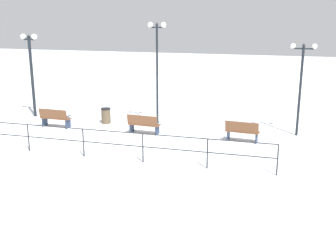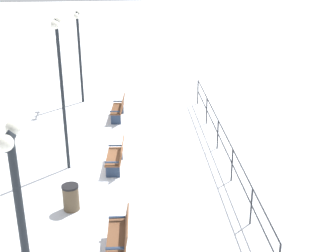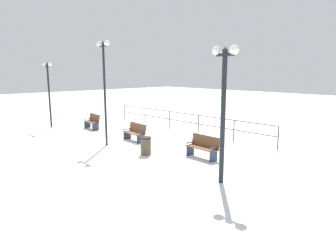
{
  "view_description": "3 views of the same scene",
  "coord_description": "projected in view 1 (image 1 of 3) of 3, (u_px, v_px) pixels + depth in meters",
  "views": [
    {
      "loc": [
        -17.65,
        -6.1,
        5.41
      ],
      "look_at": [
        -1.3,
        -1.53,
        0.81
      ],
      "focal_mm": 44.44,
      "sensor_mm": 36.0,
      "label": 1
    },
    {
      "loc": [
        -0.42,
        14.57,
        7.58
      ],
      "look_at": [
        -1.89,
        -1.56,
        0.83
      ],
      "focal_mm": 51.21,
      "sensor_mm": 36.0,
      "label": 2
    },
    {
      "loc": [
        9.41,
        12.48,
        3.63
      ],
      "look_at": [
        -2.04,
        0.4,
        0.59
      ],
      "focal_mm": 32.19,
      "sensor_mm": 36.0,
      "label": 3
    }
  ],
  "objects": [
    {
      "name": "bench_nearest",
      "position": [
        242.0,
        131.0,
        18.03
      ],
      "size": [
        0.66,
        1.49,
        0.95
      ],
      "rotation": [
        0.0,
        0.0,
        -0.1
      ],
      "color": "brown",
      "rests_on": "ground"
    },
    {
      "name": "lamppost_far",
      "position": [
        31.0,
        63.0,
        21.92
      ],
      "size": [
        0.3,
        0.95,
        4.41
      ],
      "color": "black",
      "rests_on": "ground"
    },
    {
      "name": "ground_plane",
      "position": [
        144.0,
        133.0,
        19.41
      ],
      "size": [
        80.0,
        80.0,
        0.0
      ],
      "primitive_type": "plane",
      "color": "white",
      "rests_on": "ground"
    },
    {
      "name": "waterfront_railing",
      "position": [
        112.0,
        140.0,
        15.78
      ],
      "size": [
        0.05,
        12.26,
        1.14
      ],
      "color": "#26282D",
      "rests_on": "ground"
    },
    {
      "name": "trash_bin",
      "position": [
        106.0,
        116.0,
        21.14
      ],
      "size": [
        0.49,
        0.49,
        0.79
      ],
      "color": "brown",
      "rests_on": "ground"
    },
    {
      "name": "lamppost_near",
      "position": [
        301.0,
        75.0,
        18.4
      ],
      "size": [
        0.23,
        1.13,
        4.18
      ],
      "color": "black",
      "rests_on": "ground"
    },
    {
      "name": "bench_second",
      "position": [
        144.0,
        124.0,
        19.27
      ],
      "size": [
        0.68,
        1.53,
        0.92
      ],
      "rotation": [
        0.0,
        0.0,
        -0.07
      ],
      "color": "brown",
      "rests_on": "ground"
    },
    {
      "name": "bench_third",
      "position": [
        55.0,
        118.0,
        20.33
      ],
      "size": [
        0.59,
        1.53,
        0.95
      ],
      "rotation": [
        0.0,
        0.0,
        -0.03
      ],
      "color": "brown",
      "rests_on": "ground"
    },
    {
      "name": "lamppost_middle",
      "position": [
        157.0,
        54.0,
        19.95
      ],
      "size": [
        0.27,
        0.91,
        5.04
      ],
      "color": "black",
      "rests_on": "ground"
    }
  ]
}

